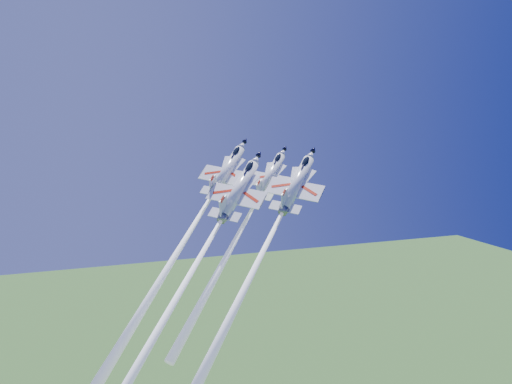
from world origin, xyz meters
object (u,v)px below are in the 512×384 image
object	(u,v)px
jet_lead	(239,233)
jet_left	(186,237)
jet_slot	(172,306)
jet_right	(257,263)

from	to	relation	value
jet_lead	jet_left	xyz separation A→B (m)	(-8.82, 3.44, -0.75)
jet_lead	jet_slot	xyz separation A→B (m)	(-14.23, -8.77, -9.03)
jet_left	jet_slot	bearing A→B (deg)	-69.04
jet_slot	jet_right	bearing A→B (deg)	45.54
jet_left	jet_slot	size ratio (longest dim) A/B	0.74
jet_right	jet_slot	bearing A→B (deg)	-134.46
jet_right	jet_slot	world-z (taller)	jet_right
jet_slot	jet_left	bearing A→B (deg)	110.96
jet_lead	jet_right	world-z (taller)	jet_right
jet_lead	jet_left	size ratio (longest dim) A/B	0.87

